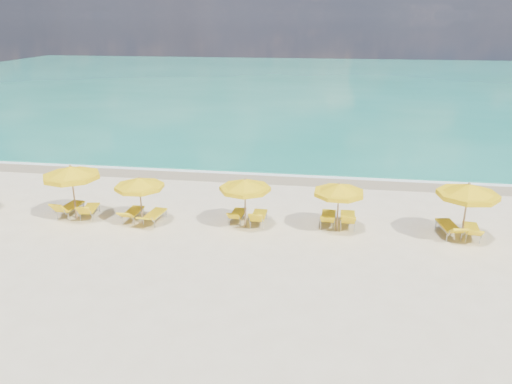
# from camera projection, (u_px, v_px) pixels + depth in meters

# --- Properties ---
(ground_plane) EXTENTS (120.00, 120.00, 0.00)m
(ground_plane) POSITION_uv_depth(u_px,v_px,m) (251.00, 231.00, 20.70)
(ground_plane) COLOR beige
(ocean) EXTENTS (120.00, 80.00, 0.30)m
(ocean) POSITION_uv_depth(u_px,v_px,m) (309.00, 84.00, 65.43)
(ocean) COLOR #167D66
(ocean) RESTS_ON ground
(wet_sand_band) EXTENTS (120.00, 2.60, 0.01)m
(wet_sand_band) POSITION_uv_depth(u_px,v_px,m) (272.00, 177.00, 27.60)
(wet_sand_band) COLOR tan
(wet_sand_band) RESTS_ON ground
(foam_line) EXTENTS (120.00, 1.20, 0.03)m
(foam_line) POSITION_uv_depth(u_px,v_px,m) (274.00, 173.00, 28.34)
(foam_line) COLOR white
(foam_line) RESTS_ON ground
(whitecap_near) EXTENTS (14.00, 0.36, 0.05)m
(whitecap_near) POSITION_uv_depth(u_px,v_px,m) (208.00, 135.00, 37.39)
(whitecap_near) COLOR white
(whitecap_near) RESTS_ON ground
(whitecap_far) EXTENTS (18.00, 0.30, 0.05)m
(whitecap_far) POSITION_uv_depth(u_px,v_px,m) (390.00, 122.00, 41.93)
(whitecap_far) COLOR white
(whitecap_far) RESTS_ON ground
(umbrella_1) EXTENTS (2.79, 2.79, 2.47)m
(umbrella_1) POSITION_uv_depth(u_px,v_px,m) (71.00, 173.00, 21.30)
(umbrella_1) COLOR #AA8055
(umbrella_1) RESTS_ON ground
(umbrella_2) EXTENTS (2.64, 2.64, 2.11)m
(umbrella_2) POSITION_uv_depth(u_px,v_px,m) (139.00, 184.00, 20.88)
(umbrella_2) COLOR #AA8055
(umbrella_2) RESTS_ON ground
(umbrella_3) EXTENTS (2.34, 2.34, 2.17)m
(umbrella_3) POSITION_uv_depth(u_px,v_px,m) (245.00, 186.00, 20.51)
(umbrella_3) COLOR #AA8055
(umbrella_3) RESTS_ON ground
(umbrella_4) EXTENTS (2.70, 2.70, 2.12)m
(umbrella_4) POSITION_uv_depth(u_px,v_px,m) (339.00, 190.00, 20.14)
(umbrella_4) COLOR #AA8055
(umbrella_4) RESTS_ON ground
(umbrella_5) EXTENTS (2.88, 2.88, 2.41)m
(umbrella_5) POSITION_uv_depth(u_px,v_px,m) (468.00, 191.00, 19.24)
(umbrella_5) COLOR #AA8055
(umbrella_5) RESTS_ON ground
(lounger_1_left) EXTENTS (0.78, 1.86, 0.91)m
(lounger_1_left) POSITION_uv_depth(u_px,v_px,m) (70.00, 210.00, 22.30)
(lounger_1_left) COLOR #A5A8AD
(lounger_1_left) RESTS_ON ground
(lounger_1_right) EXTENTS (0.88, 1.76, 0.84)m
(lounger_1_right) POSITION_uv_depth(u_px,v_px,m) (90.00, 212.00, 22.13)
(lounger_1_right) COLOR #A5A8AD
(lounger_1_right) RESTS_ON ground
(lounger_2_left) EXTENTS (0.61, 1.77, 0.74)m
(lounger_2_left) POSITION_uv_depth(u_px,v_px,m) (133.00, 215.00, 21.80)
(lounger_2_left) COLOR #A5A8AD
(lounger_2_left) RESTS_ON ground
(lounger_2_right) EXTENTS (0.77, 1.88, 0.66)m
(lounger_2_right) POSITION_uv_depth(u_px,v_px,m) (154.00, 218.00, 21.53)
(lounger_2_right) COLOR #A5A8AD
(lounger_2_right) RESTS_ON ground
(lounger_3_left) EXTENTS (0.61, 1.63, 0.74)m
(lounger_3_left) POSITION_uv_depth(u_px,v_px,m) (237.00, 217.00, 21.65)
(lounger_3_left) COLOR #A5A8AD
(lounger_3_left) RESTS_ON ground
(lounger_3_right) EXTENTS (0.62, 1.72, 0.86)m
(lounger_3_right) POSITION_uv_depth(u_px,v_px,m) (259.00, 219.00, 21.35)
(lounger_3_right) COLOR #A5A8AD
(lounger_3_right) RESTS_ON ground
(lounger_4_left) EXTENTS (0.68, 1.84, 0.82)m
(lounger_4_left) POSITION_uv_depth(u_px,v_px,m) (328.00, 220.00, 21.27)
(lounger_4_left) COLOR #A5A8AD
(lounger_4_left) RESTS_ON ground
(lounger_4_right) EXTENTS (0.67, 1.85, 0.87)m
(lounger_4_right) POSITION_uv_depth(u_px,v_px,m) (348.00, 221.00, 21.14)
(lounger_4_right) COLOR #A5A8AD
(lounger_4_right) RESTS_ON ground
(lounger_5_left) EXTENTS (0.93, 2.00, 0.81)m
(lounger_5_left) POSITION_uv_depth(u_px,v_px,m) (449.00, 230.00, 20.23)
(lounger_5_left) COLOR #A5A8AD
(lounger_5_left) RESTS_ON ground
(lounger_5_right) EXTENTS (0.76, 1.80, 0.75)m
(lounger_5_right) POSITION_uv_depth(u_px,v_px,m) (471.00, 233.00, 20.04)
(lounger_5_right) COLOR #A5A8AD
(lounger_5_right) RESTS_ON ground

